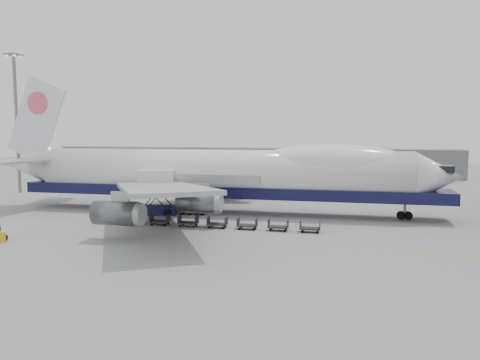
# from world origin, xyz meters

# --- Properties ---
(ground) EXTENTS (260.00, 260.00, 0.00)m
(ground) POSITION_xyz_m (0.00, 0.00, 0.00)
(ground) COLOR gray
(ground) RESTS_ON ground
(apron_line) EXTENTS (60.00, 0.15, 0.01)m
(apron_line) POSITION_xyz_m (0.00, -6.00, 0.01)
(apron_line) COLOR gold
(apron_line) RESTS_ON ground
(hangar) EXTENTS (110.00, 8.00, 7.00)m
(hangar) POSITION_xyz_m (-10.00, 70.00, 3.50)
(hangar) COLOR slate
(hangar) RESTS_ON ground
(floodlight_mast) EXTENTS (2.40, 2.40, 25.43)m
(floodlight_mast) POSITION_xyz_m (-42.00, 24.00, 14.27)
(floodlight_mast) COLOR slate
(floodlight_mast) RESTS_ON ground
(airliner) EXTENTS (67.00, 55.30, 19.98)m
(airliner) POSITION_xyz_m (0.64, 12.00, 5.62)
(airliner) COLOR white
(airliner) RESTS_ON ground
(catering_truck) EXTENTS (5.73, 4.52, 6.16)m
(catering_truck) POSITION_xyz_m (-7.98, 8.52, 3.45)
(catering_truck) COLOR #191F4C
(catering_truck) RESTS_ON ground
(dolly_0) EXTENTS (2.30, 1.35, 1.30)m
(dolly_0) POSITION_xyz_m (-8.34, 1.49, 0.53)
(dolly_0) COLOR #2D2D30
(dolly_0) RESTS_ON ground
(dolly_1) EXTENTS (2.30, 1.35, 1.30)m
(dolly_1) POSITION_xyz_m (-4.69, 1.49, 0.53)
(dolly_1) COLOR #2D2D30
(dolly_1) RESTS_ON ground
(dolly_2) EXTENTS (2.30, 1.35, 1.30)m
(dolly_2) POSITION_xyz_m (-1.03, 1.49, 0.53)
(dolly_2) COLOR #2D2D30
(dolly_2) RESTS_ON ground
(dolly_3) EXTENTS (2.30, 1.35, 1.30)m
(dolly_3) POSITION_xyz_m (2.62, 1.49, 0.53)
(dolly_3) COLOR #2D2D30
(dolly_3) RESTS_ON ground
(dolly_4) EXTENTS (2.30, 1.35, 1.30)m
(dolly_4) POSITION_xyz_m (6.28, 1.49, 0.53)
(dolly_4) COLOR #2D2D30
(dolly_4) RESTS_ON ground
(dolly_5) EXTENTS (2.30, 1.35, 1.30)m
(dolly_5) POSITION_xyz_m (9.93, 1.49, 0.53)
(dolly_5) COLOR #2D2D30
(dolly_5) RESTS_ON ground
(dolly_6) EXTENTS (2.30, 1.35, 1.30)m
(dolly_6) POSITION_xyz_m (13.59, 1.49, 0.53)
(dolly_6) COLOR #2D2D30
(dolly_6) RESTS_ON ground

